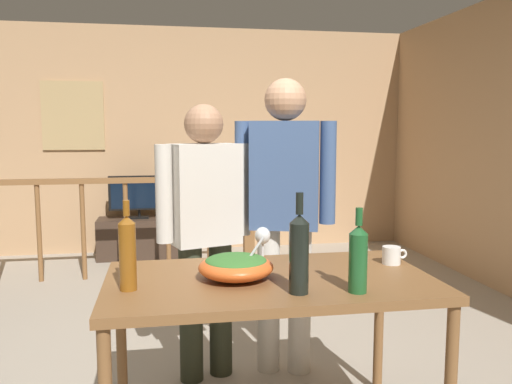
# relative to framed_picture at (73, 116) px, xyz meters

# --- Properties ---
(ground_plane) EXTENTS (8.71, 8.71, 0.00)m
(ground_plane) POSITION_rel_framed_picture_xyz_m (1.13, -3.29, -1.55)
(ground_plane) COLOR #9E9384
(back_wall) EXTENTS (5.46, 0.10, 2.54)m
(back_wall) POSITION_rel_framed_picture_xyz_m (1.13, 0.06, -0.28)
(back_wall) COLOR tan
(back_wall) RESTS_ON ground_plane
(framed_picture) EXTENTS (0.66, 0.03, 0.75)m
(framed_picture) POSITION_rel_framed_picture_xyz_m (0.00, 0.00, 0.00)
(framed_picture) COLOR tan
(stair_railing) EXTENTS (3.21, 0.10, 1.00)m
(stair_railing) POSITION_rel_framed_picture_xyz_m (0.64, -1.09, -0.94)
(stair_railing) COLOR brown
(stair_railing) RESTS_ON ground_plane
(tv_console) EXTENTS (0.90, 0.40, 0.43)m
(tv_console) POSITION_rel_framed_picture_xyz_m (0.70, -0.29, -1.33)
(tv_console) COLOR #38281E
(tv_console) RESTS_ON ground_plane
(flat_screen_tv) EXTENTS (0.64, 0.12, 0.47)m
(flat_screen_tv) POSITION_rel_framed_picture_xyz_m (0.70, -0.32, -0.84)
(flat_screen_tv) COLOR black
(flat_screen_tv) RESTS_ON tv_console
(serving_table) EXTENTS (1.41, 0.79, 0.77)m
(serving_table) POSITION_rel_framed_picture_xyz_m (1.41, -3.94, -0.86)
(serving_table) COLOR brown
(serving_table) RESTS_ON ground_plane
(salad_bowl) EXTENTS (0.32, 0.32, 0.18)m
(salad_bowl) POSITION_rel_framed_picture_xyz_m (1.26, -3.94, -0.72)
(salad_bowl) COLOR #DB5B23
(salad_bowl) RESTS_ON serving_table
(wine_glass) EXTENTS (0.07, 0.07, 0.18)m
(wine_glass) POSITION_rel_framed_picture_xyz_m (1.42, -3.69, -0.66)
(wine_glass) COLOR silver
(wine_glass) RESTS_ON serving_table
(wine_bottle_dark) EXTENTS (0.08, 0.08, 0.40)m
(wine_bottle_dark) POSITION_rel_framed_picture_xyz_m (1.48, -4.18, -0.62)
(wine_bottle_dark) COLOR black
(wine_bottle_dark) RESTS_ON serving_table
(wine_bottle_green) EXTENTS (0.07, 0.07, 0.34)m
(wine_bottle_green) POSITION_rel_framed_picture_xyz_m (1.71, -4.21, -0.64)
(wine_bottle_green) COLOR #1E5628
(wine_bottle_green) RESTS_ON serving_table
(wine_bottle_amber) EXTENTS (0.07, 0.07, 0.36)m
(wine_bottle_amber) POSITION_rel_framed_picture_xyz_m (0.81, -4.02, -0.63)
(wine_bottle_amber) COLOR brown
(wine_bottle_amber) RESTS_ON serving_table
(mug_white) EXTENTS (0.12, 0.09, 0.08)m
(mug_white) POSITION_rel_framed_picture_xyz_m (2.03, -3.82, -0.74)
(mug_white) COLOR white
(mug_white) RESTS_ON serving_table
(person_standing_left) EXTENTS (0.53, 0.32, 1.54)m
(person_standing_left) POSITION_rel_framed_picture_xyz_m (1.18, -3.25, -0.65)
(person_standing_left) COLOR #2D3323
(person_standing_left) RESTS_ON ground_plane
(person_standing_right) EXTENTS (0.55, 0.32, 1.69)m
(person_standing_right) POSITION_rel_framed_picture_xyz_m (1.64, -3.25, -0.55)
(person_standing_right) COLOR beige
(person_standing_right) RESTS_ON ground_plane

